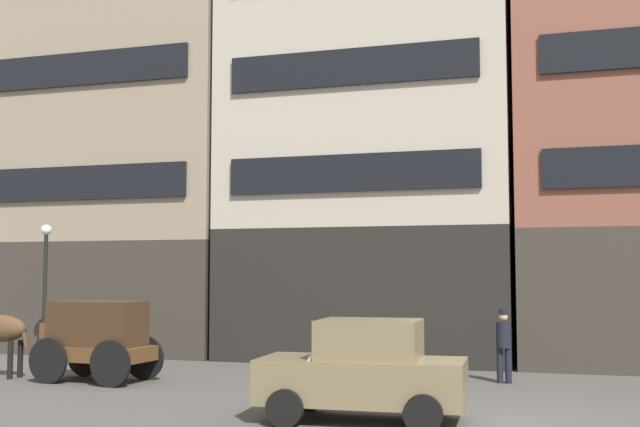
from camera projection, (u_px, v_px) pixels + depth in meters
name	position (u px, v px, depth m)	size (l,w,h in m)	color
ground_plane	(490.00, 426.00, 13.73)	(120.00, 120.00, 0.00)	#4C4947
building_far_left	(135.00, 131.00, 28.44)	(8.96, 6.48, 15.54)	#38332D
building_center_left	(373.00, 141.00, 25.84)	(9.45, 6.48, 13.95)	black
cargo_wagon	(96.00, 335.00, 19.40)	(3.00, 1.70, 1.98)	brown
sedan_light	(364.00, 371.00, 14.13)	(3.77, 1.99, 1.83)	#7A6B4C
pedestrian_officer	(504.00, 342.00, 19.11)	(0.39, 0.39, 1.79)	black
streetlamp_curbside	(45.00, 273.00, 23.23)	(0.32, 0.32, 4.12)	black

